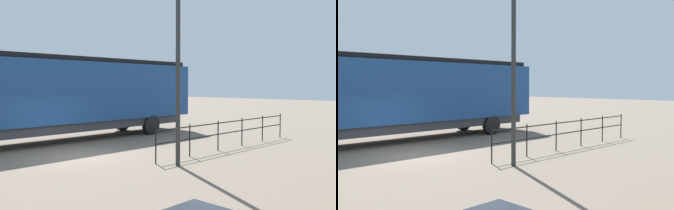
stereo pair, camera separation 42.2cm
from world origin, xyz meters
The scene contains 4 objects.
ground_plane centered at (0.00, 0.00, 0.00)m, with size 120.00×120.00×0.00m, color #756656.
locomotive centered at (-3.99, 1.61, 2.35)m, with size 2.91×16.88×4.20m.
lamp_post centered at (3.97, 1.50, 4.78)m, with size 0.50×0.50×7.06m.
platform_fence centered at (3.19, 5.81, 0.83)m, with size 0.05×9.29×1.29m.
Camera 2 is at (12.86, -7.49, 2.81)m, focal length 39.27 mm.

